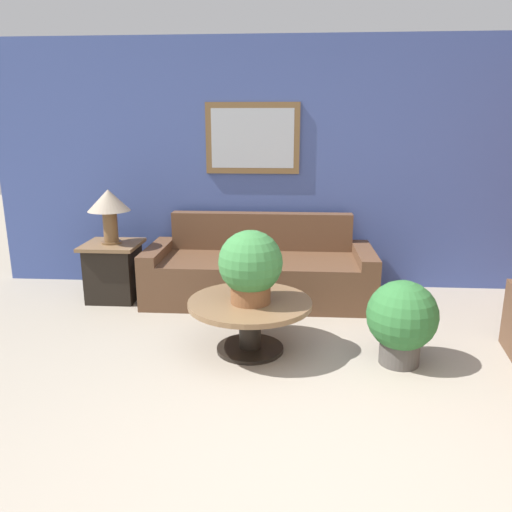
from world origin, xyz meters
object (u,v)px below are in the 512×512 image
Objects in this scene: couch_main at (260,272)px; table_lamp at (109,205)px; potted_plant_on_table at (250,265)px; coffee_table at (250,314)px; side_table at (114,271)px; potted_plant_floor at (402,319)px.

table_lamp is (-1.47, -0.11, 0.69)m from couch_main.
coffee_table is at bearing 102.92° from potted_plant_on_table.
potted_plant_on_table is at bearing -77.08° from coffee_table.
table_lamp is at bearing -175.63° from couch_main.
potted_plant_floor reaches higher than side_table.
side_table is 1.08× the size of table_lamp.
coffee_table is 1.14m from potted_plant_floor.
table_lamp is at bearing -90.00° from side_table.
couch_main is 3.53× the size of potted_plant_floor.
couch_main is 1.78m from potted_plant_floor.
couch_main is at bearing 90.45° from potted_plant_on_table.
table_lamp reaches higher than side_table.
potted_plant_on_table reaches higher than potted_plant_floor.
couch_main is 1.34m from potted_plant_on_table.
couch_main reaches higher than potted_plant_floor.
coffee_table is at bearing -37.18° from table_lamp.
potted_plant_on_table is 1.18m from potted_plant_floor.
coffee_table is at bearing -89.92° from couch_main.
table_lamp is 0.84× the size of potted_plant_floor.
side_table is 1.04× the size of potted_plant_on_table.
table_lamp is at bearing 142.82° from coffee_table.
coffee_table is 1.97m from table_lamp.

